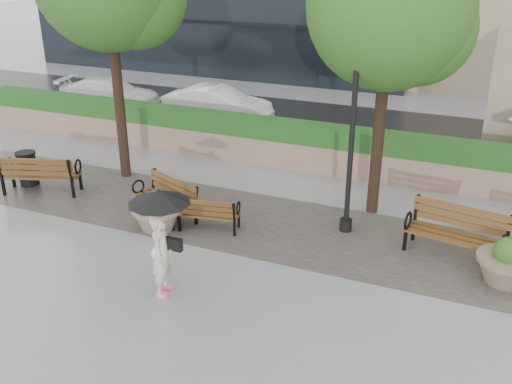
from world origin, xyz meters
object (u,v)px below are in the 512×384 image
at_px(bench_2, 206,220).
at_px(car_right, 217,105).
at_px(trash_bin, 28,169).
at_px(pedestrian, 161,232).
at_px(bench_0, 42,182).
at_px(bench_1, 166,206).
at_px(planter_right, 507,265).
at_px(lamppost, 351,149).
at_px(bench_3, 454,243).
at_px(planter_left, 157,214).
at_px(car_left, 110,93).

height_order(bench_2, car_right, car_right).
distance_m(trash_bin, pedestrian, 7.04).
distance_m(bench_0, bench_1, 3.83).
xyz_separation_m(planter_right, lamppost, (-3.44, 0.94, 1.63)).
relative_size(bench_3, planter_left, 1.85).
bearing_deg(bench_3, bench_1, -164.17).
distance_m(lamppost, car_left, 13.55).
bearing_deg(car_right, pedestrian, -161.77).
bearing_deg(pedestrian, lamppost, -45.04).
relative_size(bench_0, bench_3, 1.00).
bearing_deg(pedestrian, car_left, 28.43).
xyz_separation_m(car_left, pedestrian, (9.05, -10.74, 0.68)).
bearing_deg(trash_bin, bench_3, 2.12).
bearing_deg(planter_right, pedestrian, -154.07).
bearing_deg(bench_2, trash_bin, -16.25).
bearing_deg(bench_3, planter_right, -22.50).
bearing_deg(bench_2, pedestrian, 89.25).
relative_size(planter_left, car_right, 0.28).
relative_size(bench_0, lamppost, 0.47).
height_order(bench_3, planter_right, bench_3).
bearing_deg(planter_right, bench_2, -177.74).
bearing_deg(bench_1, planter_left, -54.94).
height_order(bench_3, trash_bin, bench_3).
height_order(bench_0, bench_2, bench_0).
xyz_separation_m(planter_left, planter_right, (7.51, 0.68, 0.01)).
height_order(planter_right, lamppost, lamppost).
distance_m(trash_bin, lamppost, 8.94).
distance_m(car_left, pedestrian, 14.06).
relative_size(planter_right, trash_bin, 1.29).
relative_size(planter_left, trash_bin, 1.27).
bearing_deg(planter_left, trash_bin, 168.95).
bearing_deg(trash_bin, bench_2, -4.88).
xyz_separation_m(planter_left, pedestrian, (1.54, -2.22, 0.91)).
bearing_deg(planter_left, pedestrian, -55.13).
bearing_deg(lamppost, trash_bin, -175.43).
height_order(trash_bin, car_right, car_right).
xyz_separation_m(planter_left, car_left, (-7.51, 8.52, 0.22)).
relative_size(bench_2, trash_bin, 1.81).
bearing_deg(bench_1, bench_2, 12.33).
xyz_separation_m(bench_0, planter_right, (11.48, 0.06, 0.06)).
xyz_separation_m(trash_bin, car_right, (2.08, 7.50, 0.22)).
distance_m(planter_right, lamppost, 3.92).
bearing_deg(planter_left, car_right, 107.37).
relative_size(bench_0, pedestrian, 1.01).
distance_m(bench_0, bench_2, 5.03).
relative_size(planter_right, lamppost, 0.26).
distance_m(bench_0, lamppost, 8.28).
height_order(planter_right, trash_bin, planter_right).
xyz_separation_m(bench_0, car_right, (1.34, 7.79, 0.35)).
xyz_separation_m(bench_0, bench_3, (10.45, 0.71, 0.01)).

